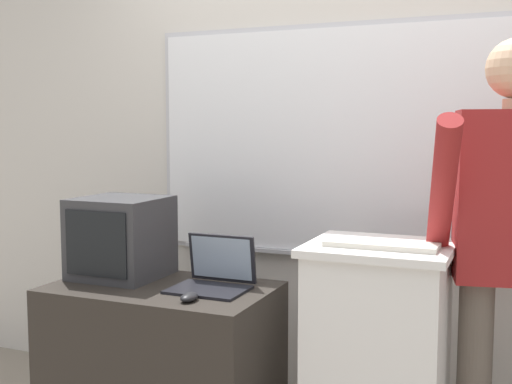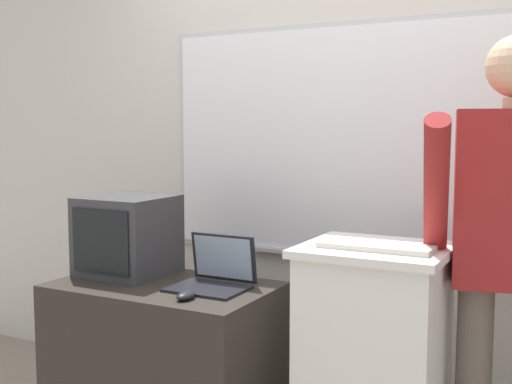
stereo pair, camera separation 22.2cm
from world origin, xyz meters
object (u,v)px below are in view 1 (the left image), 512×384
at_px(computer_mouse_by_laptop, 189,297).
at_px(person_presenter, 510,239).
at_px(lectern_podium, 377,368).
at_px(wireless_keyboard, 381,245).
at_px(side_desk, 163,369).
at_px(laptop, 215,273).
at_px(crt_monitor, 121,237).

bearing_deg(computer_mouse_by_laptop, person_presenter, 17.73).
relative_size(lectern_podium, computer_mouse_by_laptop, 9.81).
bearing_deg(lectern_podium, wireless_keyboard, -73.24).
bearing_deg(wireless_keyboard, computer_mouse_by_laptop, -165.78).
height_order(lectern_podium, side_desk, lectern_podium).
relative_size(lectern_podium, side_desk, 1.03).
bearing_deg(lectern_podium, laptop, -179.51).
distance_m(side_desk, crt_monitor, 0.62).
relative_size(lectern_podium, laptop, 3.11).
height_order(lectern_podium, computer_mouse_by_laptop, lectern_podium).
bearing_deg(wireless_keyboard, person_presenter, 23.15).
bearing_deg(laptop, wireless_keyboard, -4.43).
bearing_deg(side_desk, wireless_keyboard, 0.59).
height_order(laptop, computer_mouse_by_laptop, laptop).
xyz_separation_m(laptop, wireless_keyboard, (0.72, -0.06, 0.18)).
bearing_deg(crt_monitor, person_presenter, 4.04).
distance_m(side_desk, person_presenter, 1.54).
xyz_separation_m(computer_mouse_by_laptop, crt_monitor, (-0.49, 0.25, 0.16)).
distance_m(lectern_podium, wireless_keyboard, 0.50).
xyz_separation_m(wireless_keyboard, computer_mouse_by_laptop, (-0.71, -0.18, -0.23)).
bearing_deg(computer_mouse_by_laptop, wireless_keyboard, 14.22).
distance_m(lectern_podium, laptop, 0.77).
xyz_separation_m(lectern_podium, computer_mouse_by_laptop, (-0.69, -0.24, 0.27)).
bearing_deg(crt_monitor, side_desk, -17.47).
bearing_deg(computer_mouse_by_laptop, laptop, 90.84).
relative_size(person_presenter, laptop, 5.55).
xyz_separation_m(wireless_keyboard, crt_monitor, (-1.20, 0.07, -0.06)).
bearing_deg(computer_mouse_by_laptop, side_desk, 143.51).
height_order(side_desk, laptop, laptop).
xyz_separation_m(person_presenter, crt_monitor, (-1.64, -0.12, -0.09)).
height_order(side_desk, wireless_keyboard, wireless_keyboard).
bearing_deg(computer_mouse_by_laptop, lectern_podium, 19.22).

